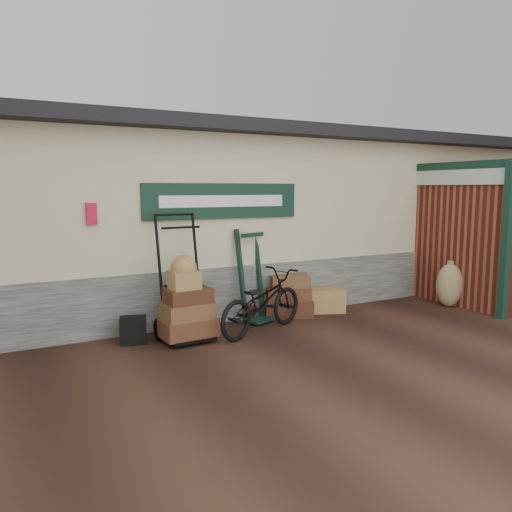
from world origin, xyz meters
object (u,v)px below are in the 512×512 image
Objects in this scene: green_barrow at (252,275)px; bicycle at (262,299)px; suitcase_stack at (287,295)px; black_trunk at (133,330)px; porter_trolley at (182,276)px; wicker_hamper at (325,300)px.

bicycle is (-0.19, -0.64, -0.24)m from green_barrow.
suitcase_stack is at bearing -18.71° from green_barrow.
black_trunk is at bearing -174.94° from suitcase_stack.
wicker_hamper is at bearing 3.55° from porter_trolley.
bicycle reaches higher than suitcase_stack.
black_trunk is at bearing 55.84° from bicycle.
suitcase_stack is at bearing 7.54° from porter_trolley.
porter_trolley is 2.11m from suitcase_stack.
green_barrow reaches higher than suitcase_stack.
suitcase_stack reaches higher than wicker_hamper.
black_trunk is (-0.68, 0.13, -0.74)m from porter_trolley.
porter_trolley is at bearing -10.65° from black_trunk.
black_trunk is 1.90m from bicycle.
porter_trolley is at bearing -169.63° from suitcase_stack.
bicycle is at bearing -12.69° from black_trunk.
porter_trolley reaches higher than suitcase_stack.
porter_trolley reaches higher than black_trunk.
black_trunk is (-2.01, -0.23, -0.57)m from green_barrow.
suitcase_stack is 1.09m from bicycle.
wicker_hamper is 3.44m from black_trunk.
wicker_hamper is (1.42, -0.05, -0.54)m from green_barrow.
bicycle is at bearing -142.88° from suitcase_stack.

